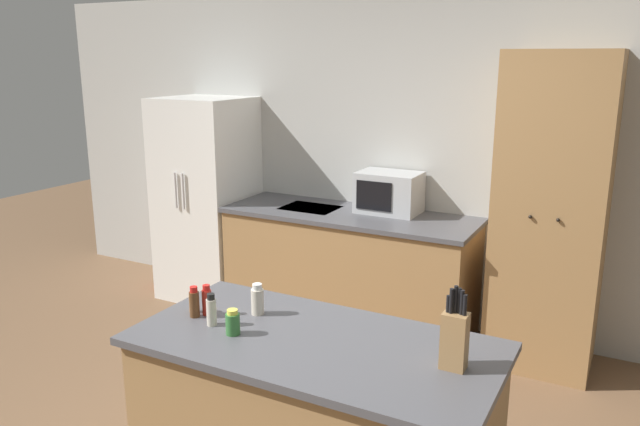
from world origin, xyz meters
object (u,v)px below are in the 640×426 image
pantry_cabinet (551,214)px  spice_bottle_orange_cap (194,303)px  microwave (389,192)px  spice_bottle_tall_dark (257,300)px  spice_bottle_pale_salt (233,323)px  spice_bottle_short_red (193,302)px  refrigerator (207,199)px  fire_extinguisher (163,266)px  knife_block (455,338)px  spice_bottle_amber_oil (207,301)px  spice_bottle_green_herb (211,311)px

pantry_cabinet → spice_bottle_orange_cap: 2.52m
microwave → spice_bottle_tall_dark: 2.14m
microwave → spice_bottle_pale_salt: microwave is taller
microwave → spice_bottle_pale_salt: bearing=-84.7°
spice_bottle_pale_salt → spice_bottle_orange_cap: 0.28m
spice_bottle_short_red → spice_bottle_pale_salt: spice_bottle_pale_salt is taller
refrigerator → fire_extinguisher: (-0.49, -0.08, -0.68)m
spice_bottle_short_red → spice_bottle_orange_cap: spice_bottle_orange_cap is taller
pantry_cabinet → knife_block: bearing=-91.2°
spice_bottle_amber_oil → spice_bottle_pale_salt: spice_bottle_amber_oil is taller
refrigerator → microwave: size_ratio=3.73×
pantry_cabinet → spice_bottle_orange_cap: (-1.25, -2.19, -0.08)m
refrigerator → microwave: refrigerator is taller
spice_bottle_tall_dark → spice_bottle_short_red: (-0.28, -0.12, -0.02)m
spice_bottle_green_herb → fire_extinguisher: 3.16m
spice_bottle_amber_oil → spice_bottle_tall_dark: bearing=29.3°
refrigerator → microwave: (1.65, 0.15, 0.20)m
spice_bottle_tall_dark → fire_extinguisher: 3.12m
fire_extinguisher → knife_block: bearing=-31.0°
knife_block → spice_bottle_green_herb: (-1.08, -0.12, -0.06)m
spice_bottle_orange_cap → spice_bottle_amber_oil: bearing=53.3°
microwave → fire_extinguisher: bearing=-174.0°
refrigerator → spice_bottle_pale_salt: size_ratio=15.45×
pantry_cabinet → spice_bottle_amber_oil: bearing=-119.6°
pantry_cabinet → spice_bottle_amber_oil: (-1.21, -2.14, -0.08)m
spice_bottle_amber_oil → spice_bottle_orange_cap: bearing=-126.7°
spice_bottle_tall_dark → spice_bottle_green_herb: same height
pantry_cabinet → spice_bottle_short_red: size_ratio=20.17×
refrigerator → spice_bottle_green_herb: 2.79m
refrigerator → pantry_cabinet: (2.85, 0.05, 0.19)m
fire_extinguisher → spice_bottle_green_herb: bearing=-43.4°
refrigerator → spice_bottle_pale_salt: bearing=-49.7°
knife_block → spice_bottle_pale_salt: knife_block is taller
spice_bottle_short_red → spice_bottle_pale_salt: 0.33m
refrigerator → spice_bottle_amber_oil: bearing=-51.9°
microwave → spice_bottle_green_herb: bearing=-88.0°
pantry_cabinet → spice_bottle_orange_cap: size_ratio=14.48×
fire_extinguisher → spice_bottle_orange_cap: bearing=-44.6°
spice_bottle_orange_cap → spice_bottle_short_red: bearing=135.9°
microwave → spice_bottle_tall_dark: (0.20, -2.13, -0.09)m
spice_bottle_short_red → knife_block: bearing=2.0°
pantry_cabinet → spice_bottle_tall_dark: pantry_cabinet is taller
microwave → spice_bottle_short_red: 2.26m
spice_bottle_short_red → spice_bottle_orange_cap: bearing=-44.1°
refrigerator → spice_bottle_orange_cap: bearing=-53.1°
refrigerator → microwave: 1.67m
refrigerator → spice_bottle_amber_oil: (1.64, -2.09, 0.11)m
spice_bottle_tall_dark → spice_bottle_green_herb: 0.23m
pantry_cabinet → spice_bottle_pale_salt: size_ratio=18.81×
spice_bottle_short_red → fire_extinguisher: spice_bottle_short_red is taller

